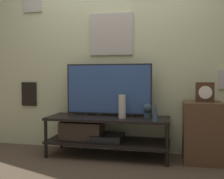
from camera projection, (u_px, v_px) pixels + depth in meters
ground_plane at (102, 164)px, 2.92m from camera, size 12.00×12.00×0.00m
wall_back at (114, 47)px, 3.44m from camera, size 6.40×0.08×2.70m
media_console at (99, 131)px, 3.22m from camera, size 1.48×0.52×0.48m
television at (108, 89)px, 3.28m from camera, size 1.08×0.05×0.65m
vase_slim_bronze at (155, 112)px, 2.86m from camera, size 0.07×0.07×0.22m
vase_tall_ceramic at (122, 107)px, 3.09m from camera, size 0.09×0.09×0.28m
candle_jar at (99, 110)px, 3.42m from camera, size 0.09×0.09×0.12m
decorative_bust at (147, 110)px, 3.10m from camera, size 0.11×0.11×0.18m
side_table at (202, 132)px, 2.99m from camera, size 0.42×0.44×0.69m
mantel_clock at (205, 92)px, 2.96m from camera, size 0.19×0.11×0.22m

